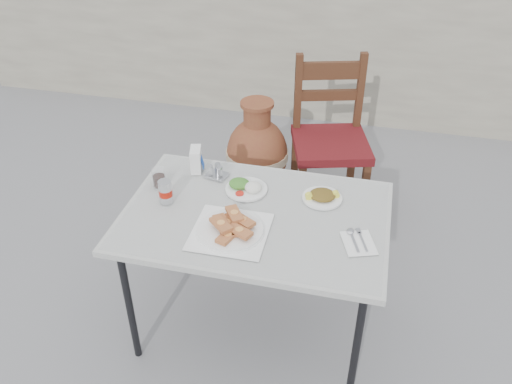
% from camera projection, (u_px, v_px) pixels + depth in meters
% --- Properties ---
extents(ground, '(80.00, 80.00, 0.00)m').
position_uv_depth(ground, '(247.00, 339.00, 2.65)').
color(ground, slate).
rests_on(ground, ground).
extents(cafe_table, '(1.14, 0.77, 0.69)m').
position_uv_depth(cafe_table, '(255.00, 223.00, 2.36)').
color(cafe_table, black).
rests_on(cafe_table, ground).
extents(pide_plate, '(0.31, 0.31, 0.06)m').
position_uv_depth(pide_plate, '(230.00, 226.00, 2.21)').
color(pide_plate, white).
rests_on(pide_plate, cafe_table).
extents(salad_rice_plate, '(0.19, 0.19, 0.05)m').
position_uv_depth(salad_rice_plate, '(246.00, 187.00, 2.47)').
color(salad_rice_plate, white).
rests_on(salad_rice_plate, cafe_table).
extents(salad_chopped_plate, '(0.18, 0.18, 0.04)m').
position_uv_depth(salad_chopped_plate, '(322.00, 196.00, 2.41)').
color(salad_chopped_plate, white).
rests_on(salad_chopped_plate, cafe_table).
extents(soda_can, '(0.06, 0.06, 0.11)m').
position_uv_depth(soda_can, '(165.00, 192.00, 2.37)').
color(soda_can, silver).
rests_on(soda_can, cafe_table).
extents(cola_glass, '(0.06, 0.06, 0.09)m').
position_uv_depth(cola_glass, '(159.00, 178.00, 2.49)').
color(cola_glass, white).
rests_on(cola_glass, cafe_table).
extents(napkin_holder, '(0.08, 0.11, 0.12)m').
position_uv_depth(napkin_holder, '(196.00, 160.00, 2.58)').
color(napkin_holder, white).
rests_on(napkin_holder, cafe_table).
extents(condiment_caddy, '(0.11, 0.10, 0.07)m').
position_uv_depth(condiment_caddy, '(217.00, 172.00, 2.56)').
color(condiment_caddy, '#BABBC1').
rests_on(condiment_caddy, cafe_table).
extents(cutlery_napkin, '(0.17, 0.19, 0.01)m').
position_uv_depth(cutlery_napkin, '(357.00, 241.00, 2.18)').
color(cutlery_napkin, white).
rests_on(cutlery_napkin, cafe_table).
extents(chair, '(0.54, 0.54, 0.99)m').
position_uv_depth(chair, '(330.00, 138.00, 3.25)').
color(chair, '#3A1F0F').
rests_on(chair, ground).
extents(terracotta_urn, '(0.40, 0.40, 0.69)m').
position_uv_depth(terracotta_urn, '(257.00, 155.00, 3.45)').
color(terracotta_urn, brown).
rests_on(terracotta_urn, ground).
extents(back_wall, '(6.00, 0.25, 1.20)m').
position_uv_depth(back_wall, '(324.00, 45.00, 4.29)').
color(back_wall, '#A7A18B').
rests_on(back_wall, ground).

